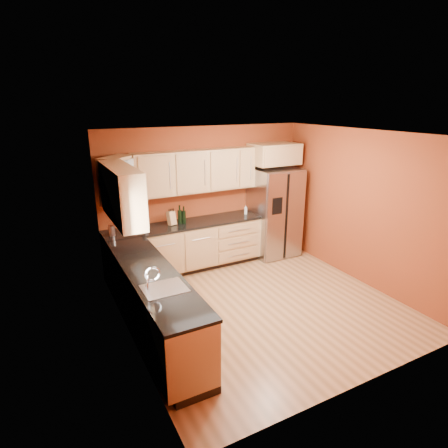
{
  "coord_description": "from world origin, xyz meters",
  "views": [
    {
      "loc": [
        -2.89,
        -4.32,
        3.03
      ],
      "look_at": [
        -0.17,
        0.9,
        1.08
      ],
      "focal_mm": 30.0,
      "sensor_mm": 36.0,
      "label": 1
    }
  ],
  "objects_px": {
    "refrigerator": "(274,212)",
    "wine_bottle_a": "(180,214)",
    "canister_left": "(112,231)",
    "soap_dispenser": "(246,210)",
    "knife_block": "(171,218)"
  },
  "relations": [
    {
      "from": "canister_left",
      "to": "soap_dispenser",
      "type": "bearing_deg",
      "value": 0.87
    },
    {
      "from": "soap_dispenser",
      "to": "canister_left",
      "type": "bearing_deg",
      "value": -179.13
    },
    {
      "from": "wine_bottle_a",
      "to": "soap_dispenser",
      "type": "height_order",
      "value": "wine_bottle_a"
    },
    {
      "from": "canister_left",
      "to": "knife_block",
      "type": "bearing_deg",
      "value": 4.57
    },
    {
      "from": "knife_block",
      "to": "soap_dispenser",
      "type": "xyz_separation_m",
      "value": [
        1.51,
        -0.05,
        -0.04
      ]
    },
    {
      "from": "soap_dispenser",
      "to": "wine_bottle_a",
      "type": "bearing_deg",
      "value": 178.17
    },
    {
      "from": "soap_dispenser",
      "to": "refrigerator",
      "type": "bearing_deg",
      "value": -5.87
    },
    {
      "from": "wine_bottle_a",
      "to": "soap_dispenser",
      "type": "relative_size",
      "value": 1.99
    },
    {
      "from": "canister_left",
      "to": "wine_bottle_a",
      "type": "relative_size",
      "value": 0.51
    },
    {
      "from": "refrigerator",
      "to": "canister_left",
      "type": "height_order",
      "value": "refrigerator"
    },
    {
      "from": "knife_block",
      "to": "soap_dispenser",
      "type": "relative_size",
      "value": 1.44
    },
    {
      "from": "canister_left",
      "to": "refrigerator",
      "type": "bearing_deg",
      "value": -0.46
    },
    {
      "from": "refrigerator",
      "to": "soap_dispenser",
      "type": "relative_size",
      "value": 10.42
    },
    {
      "from": "refrigerator",
      "to": "wine_bottle_a",
      "type": "bearing_deg",
      "value": 176.89
    },
    {
      "from": "wine_bottle_a",
      "to": "knife_block",
      "type": "xyz_separation_m",
      "value": [
        -0.16,
        0.0,
        -0.05
      ]
    }
  ]
}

